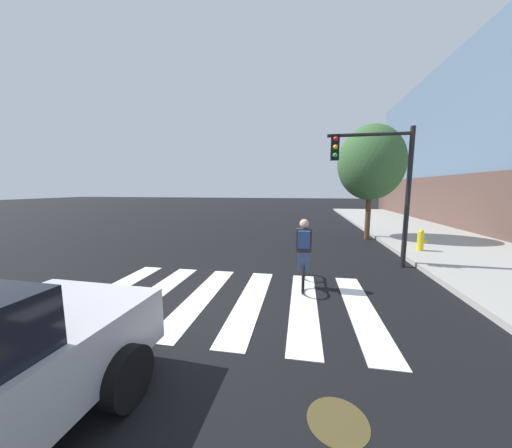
{
  "coord_description": "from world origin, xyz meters",
  "views": [
    {
      "loc": [
        2.01,
        -5.26,
        2.42
      ],
      "look_at": [
        0.64,
        2.54,
        1.33
      ],
      "focal_mm": 18.34,
      "sensor_mm": 36.0,
      "label": 1
    }
  ],
  "objects_px": {
    "street_tree_near": "(371,163)",
    "traffic_light_near": "(380,173)",
    "manhole_cover": "(338,421)",
    "fire_hydrant": "(421,240)",
    "cyclist": "(304,253)"
  },
  "relations": [
    {
      "from": "fire_hydrant",
      "to": "traffic_light_near",
      "type": "bearing_deg",
      "value": -138.74
    },
    {
      "from": "manhole_cover",
      "to": "cyclist",
      "type": "distance_m",
      "value": 3.88
    },
    {
      "from": "street_tree_near",
      "to": "traffic_light_near",
      "type": "bearing_deg",
      "value": -100.13
    },
    {
      "from": "cyclist",
      "to": "manhole_cover",
      "type": "bearing_deg",
      "value": -84.62
    },
    {
      "from": "manhole_cover",
      "to": "street_tree_near",
      "type": "xyz_separation_m",
      "value": [
        2.67,
        10.51,
        3.57
      ]
    },
    {
      "from": "manhole_cover",
      "to": "cyclist",
      "type": "bearing_deg",
      "value": 95.38
    },
    {
      "from": "cyclist",
      "to": "traffic_light_near",
      "type": "distance_m",
      "value": 3.71
    },
    {
      "from": "cyclist",
      "to": "fire_hydrant",
      "type": "height_order",
      "value": "cyclist"
    },
    {
      "from": "manhole_cover",
      "to": "fire_hydrant",
      "type": "distance_m",
      "value": 8.68
    },
    {
      "from": "cyclist",
      "to": "fire_hydrant",
      "type": "relative_size",
      "value": 2.19
    },
    {
      "from": "fire_hydrant",
      "to": "street_tree_near",
      "type": "xyz_separation_m",
      "value": [
        -1.22,
        2.77,
        3.04
      ]
    },
    {
      "from": "manhole_cover",
      "to": "fire_hydrant",
      "type": "xyz_separation_m",
      "value": [
        3.89,
        7.74,
        0.53
      ]
    },
    {
      "from": "traffic_light_near",
      "to": "fire_hydrant",
      "type": "relative_size",
      "value": 5.38
    },
    {
      "from": "manhole_cover",
      "to": "traffic_light_near",
      "type": "relative_size",
      "value": 0.15
    },
    {
      "from": "manhole_cover",
      "to": "street_tree_near",
      "type": "distance_m",
      "value": 11.42
    }
  ]
}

